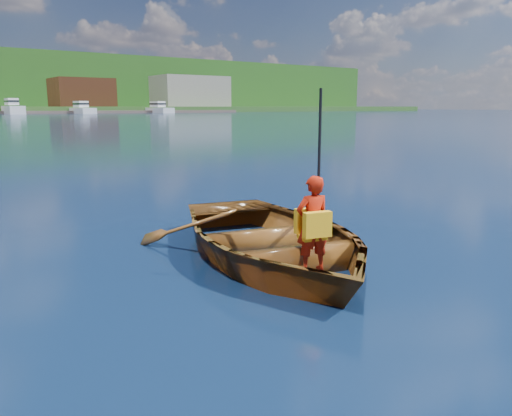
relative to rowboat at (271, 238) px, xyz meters
The scene contains 3 objects.
ground 1.20m from the rowboat, 10.51° to the right, with size 600.00×600.00×0.00m.
rowboat is the anchor object (origin of this frame).
child_paddler 0.99m from the rowboat, 94.12° to the right, with size 0.48×0.40×2.16m.
Camera 1 is at (-5.08, -5.01, 2.05)m, focal length 35.00 mm.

